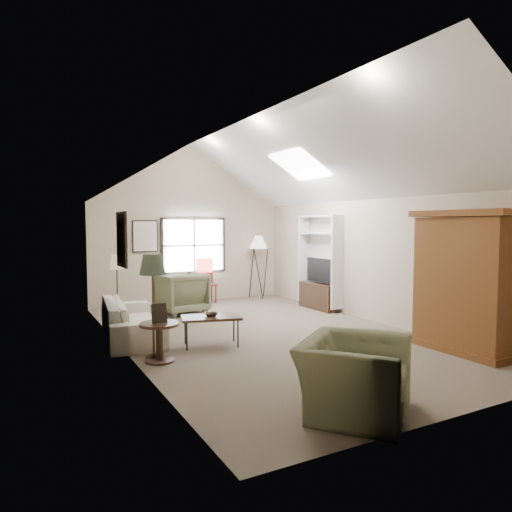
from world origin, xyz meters
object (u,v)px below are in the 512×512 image
armoire (465,282)px  sofa (132,319)px  armchair_far (181,293)px  armchair_near (354,376)px  coffee_table (211,331)px  side_chair (207,280)px  side_table (160,342)px

armoire → sofa: 5.54m
armoire → armchair_far: (-2.89, 5.03, -0.64)m
armoire → armchair_far: bearing=119.9°
armchair_near → armchair_far: size_ratio=1.19×
armchair_far → sofa: bearing=40.4°
sofa → coffee_table: size_ratio=2.37×
armchair_near → side_chair: 7.21m
armchair_far → coffee_table: size_ratio=1.04×
armoire → armchair_near: armoire is taller
armoire → side_chair: 6.39m
sofa → side_chair: 3.78m
side_table → armchair_far: bearing=66.3°
armchair_near → side_chair: side_chair is taller
sofa → side_chair: bearing=-35.7°
armoire → armchair_near: bearing=-161.7°
coffee_table → side_chair: bearing=69.0°
sofa → armchair_far: bearing=-34.3°
armchair_near → side_table: armchair_near is taller
sofa → side_table: bearing=-172.2°
coffee_table → side_chair: side_chair is taller
sofa → armchair_near: 4.52m
coffee_table → side_chair: (1.51, 3.94, 0.31)m
armoire → side_chair: (-1.84, 6.10, -0.54)m
armchair_near → armchair_far: armchair_far is taller
armchair_far → side_chair: bearing=-143.0°
sofa → side_table: 1.60m
armchair_far → side_table: armchair_far is taller
armchair_near → side_chair: bearing=42.2°
coffee_table → side_chair: size_ratio=0.86×
sofa → armoire: bearing=-120.4°
side_chair → armchair_near: bearing=-93.4°
armchair_near → coffee_table: bearing=57.4°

